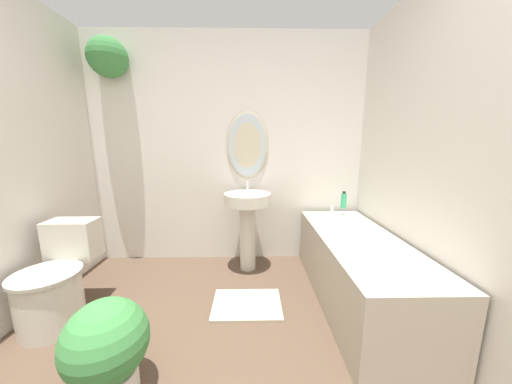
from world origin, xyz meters
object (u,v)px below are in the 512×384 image
(bathtub, at_px, (357,268))
(toilet, at_px, (56,283))
(potted_plant, at_px, (107,346))
(pedestal_sink, at_px, (248,215))
(shampoo_bottle, at_px, (344,200))

(bathtub, bearing_deg, toilet, -175.03)
(bathtub, distance_m, potted_plant, 1.77)
(pedestal_sink, xyz_separation_m, potted_plant, (-0.68, -1.37, -0.28))
(potted_plant, bearing_deg, pedestal_sink, 63.47)
(pedestal_sink, relative_size, potted_plant, 1.70)
(toilet, height_order, potted_plant, toilet)
(shampoo_bottle, bearing_deg, bathtub, -98.24)
(bathtub, bearing_deg, pedestal_sink, 147.02)
(bathtub, height_order, potted_plant, bathtub)
(pedestal_sink, relative_size, bathtub, 0.56)
(toilet, height_order, shampoo_bottle, shampoo_bottle)
(pedestal_sink, height_order, bathtub, pedestal_sink)
(pedestal_sink, xyz_separation_m, bathtub, (0.90, -0.58, -0.28))
(pedestal_sink, distance_m, bathtub, 1.11)
(toilet, relative_size, shampoo_bottle, 4.01)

